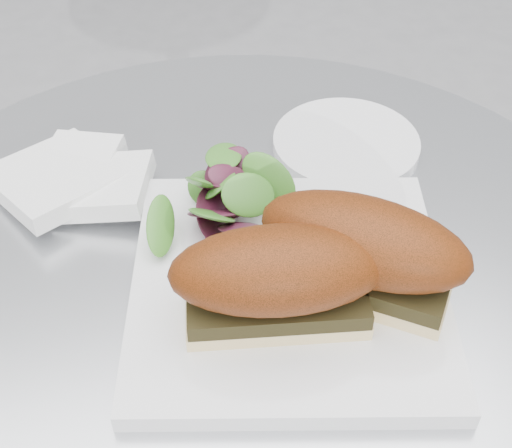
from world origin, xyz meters
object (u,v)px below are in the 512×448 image
(plate, at_px, (288,286))
(sandwich_left, at_px, (278,279))
(saucer, at_px, (346,144))
(sandwich_right, at_px, (363,249))

(plate, distance_m, sandwich_left, 0.06)
(saucer, bearing_deg, plate, -120.99)
(saucer, bearing_deg, sandwich_right, -105.29)
(sandwich_right, height_order, saucer, sandwich_right)
(plate, bearing_deg, sandwich_left, -117.38)
(plate, height_order, saucer, plate)
(sandwich_right, distance_m, saucer, 0.20)
(sandwich_right, bearing_deg, plate, -167.16)
(plate, bearing_deg, sandwich_right, -21.70)
(plate, relative_size, saucer, 1.71)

